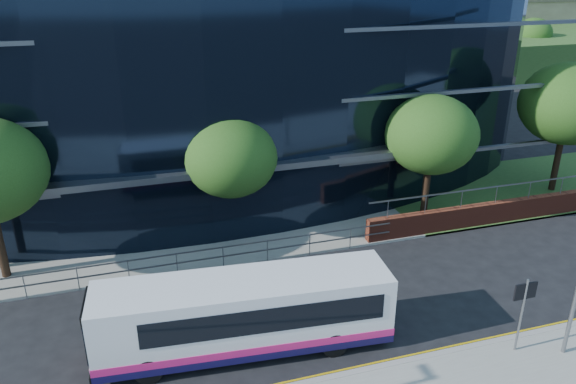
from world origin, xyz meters
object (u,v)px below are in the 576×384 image
object	(u,v)px
tree_far_b	(231,158)
city_bus	(247,313)
tree_far_c	(431,135)
tree_far_d	(568,104)
street_sign	(524,300)
tree_dist_f	(533,34)
tree_dist_e	(421,39)

from	to	relation	value
tree_far_b	city_bus	world-z (taller)	tree_far_b
tree_far_c	tree_far_d	bearing A→B (deg)	6.34
tree_far_d	city_bus	xyz separation A→B (m)	(-20.24, -8.61, -3.74)
street_sign	city_bus	size ratio (longest dim) A/B	0.27
tree_far_d	tree_dist_f	bearing A→B (deg)	53.13
street_sign	tree_far_b	size ratio (longest dim) A/B	0.46
tree_dist_f	city_bus	xyz separation A→B (m)	(-44.24, -40.61, -2.76)
tree_far_b	tree_dist_f	distance (m)	53.90
tree_far_d	tree_dist_f	world-z (taller)	tree_far_d
tree_far_c	tree_dist_f	world-z (taller)	tree_far_c
tree_far_b	street_sign	bearing A→B (deg)	-55.92
tree_dist_f	tree_far_d	bearing A→B (deg)	-126.87
tree_far_c	tree_dist_f	bearing A→B (deg)	45.00
tree_far_b	tree_far_c	size ratio (longest dim) A/B	0.93
street_sign	tree_far_b	distance (m)	13.54
tree_far_c	tree_far_d	world-z (taller)	tree_far_d
tree_far_c	tree_dist_e	world-z (taller)	same
tree_far_d	city_bus	bearing A→B (deg)	-156.95
tree_far_b	tree_far_c	xyz separation A→B (m)	(10.00, -0.50, 0.33)
tree_dist_e	tree_dist_f	size ratio (longest dim) A/B	1.08
street_sign	tree_dist_e	distance (m)	45.99
street_sign	tree_far_b	bearing A→B (deg)	124.08
tree_far_c	tree_dist_e	bearing A→B (deg)	61.26
tree_dist_e	tree_dist_f	distance (m)	16.13
tree_dist_e	tree_dist_f	bearing A→B (deg)	7.13
tree_far_b	tree_dist_f	world-z (taller)	same
tree_far_b	tree_dist_f	xyz separation A→B (m)	(43.00, 32.50, 0.00)
street_sign	tree_far_b	world-z (taller)	tree_far_b
tree_far_b	city_bus	distance (m)	8.66
tree_far_b	tree_far_d	size ratio (longest dim) A/B	0.81
tree_far_b	tree_far_d	world-z (taller)	tree_far_d
street_sign	tree_dist_f	xyz separation A→B (m)	(35.50, 43.59, 2.06)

